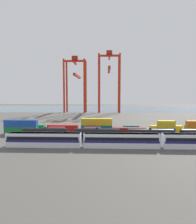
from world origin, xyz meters
TOP-DOWN VIEW (x-y plane):
  - ground_plane at (0.00, 40.00)m, footprint 420.00×420.00m
  - harbour_water at (0.00, 147.32)m, footprint 400.00×110.00m
  - passenger_train at (8.65, -20.24)m, footprint 63.30×3.14m
  - freight_tank_row at (18.22, -12.28)m, footprint 80.14×2.78m
  - shipping_container_0 at (-27.04, -2.03)m, footprint 12.10×2.44m
  - shipping_container_1 at (-27.04, -2.03)m, footprint 12.10×2.44m
  - shipping_container_2 at (-13.77, -2.03)m, footprint 6.04×2.44m
  - shipping_container_3 at (-0.51, -2.03)m, footprint 6.04×2.44m
  - shipping_container_4 at (12.76, -2.03)m, footprint 12.10×2.44m
  - shipping_container_5 at (26.02, -2.03)m, footprint 6.04×2.44m
  - shipping_container_6 at (26.02, -2.03)m, footprint 6.04×2.44m
  - shipping_container_11 at (-26.17, 3.62)m, footprint 12.10×2.44m
  - shipping_container_12 at (-12.71, 3.62)m, footprint 12.10×2.44m
  - shipping_container_13 at (0.74, 3.62)m, footprint 12.10×2.44m
  - shipping_container_14 at (0.74, 3.62)m, footprint 12.10×2.44m
  - shipping_container_15 at (14.20, 3.62)m, footprint 6.04×2.44m
  - shipping_container_16 at (27.66, 3.62)m, footprint 12.10×2.44m
  - gantry_crane_west at (-21.72, 97.50)m, footprint 18.26×37.65m
  - gantry_crane_central at (6.78, 97.61)m, footprint 18.31×39.18m

SIDE VIEW (x-z plane):
  - ground_plane at x=0.00m, z-range 0.00..0.00m
  - harbour_water at x=0.00m, z-range 0.00..0.01m
  - shipping_container_0 at x=-27.04m, z-range 0.00..2.60m
  - shipping_container_2 at x=-13.77m, z-range 0.00..2.60m
  - shipping_container_3 at x=-0.51m, z-range 0.00..2.60m
  - shipping_container_4 at x=12.76m, z-range 0.00..2.60m
  - shipping_container_5 at x=26.02m, z-range 0.00..2.60m
  - shipping_container_11 at x=-26.17m, z-range 0.00..2.60m
  - shipping_container_12 at x=-12.71m, z-range 0.00..2.60m
  - shipping_container_13 at x=0.74m, z-range 0.00..2.60m
  - shipping_container_15 at x=14.20m, z-range 0.00..2.60m
  - shipping_container_16 at x=27.66m, z-range 0.00..2.60m
  - freight_tank_row at x=18.22m, z-range -0.14..4.11m
  - passenger_train at x=8.65m, z-range 0.19..4.09m
  - shipping_container_1 at x=-27.04m, z-range 2.60..5.20m
  - shipping_container_6 at x=26.02m, z-range 2.60..5.20m
  - shipping_container_14 at x=0.74m, z-range 2.60..5.20m
  - gantry_crane_west at x=-21.72m, z-range 4.60..51.43m
  - gantry_crane_central at x=6.78m, z-range 5.40..56.35m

